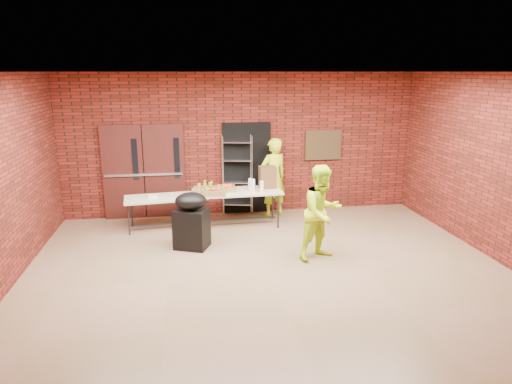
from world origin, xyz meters
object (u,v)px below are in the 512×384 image
table_right (237,194)px  volunteer_woman (273,178)px  table_left (166,199)px  coffee_dispenser (267,177)px  volunteer_man (322,212)px  covered_grill (191,220)px  wire_rack (237,176)px

table_right → volunteer_woman: size_ratio=1.06×
table_left → table_right: size_ratio=0.93×
coffee_dispenser → volunteer_man: bearing=-75.4°
table_left → volunteer_woman: volunteer_woman is taller
covered_grill → volunteer_woman: volunteer_woman is taller
covered_grill → volunteer_woman: bearing=64.7°
volunteer_man → covered_grill: bearing=135.4°
table_left → volunteer_man: volunteer_man is taller
coffee_dispenser → covered_grill: (-1.68, -1.32, -0.46)m
table_left → coffee_dispenser: size_ratio=3.80×
table_left → covered_grill: (0.49, -1.16, -0.10)m
wire_rack → volunteer_man: wire_rack is taller
wire_rack → table_right: size_ratio=0.97×
covered_grill → volunteer_man: size_ratio=0.64×
table_left → covered_grill: covered_grill is taller
table_right → volunteer_man: 2.35m
wire_rack → table_right: 0.80m
covered_grill → wire_rack: bearing=83.0°
covered_grill → volunteer_woman: 2.55m
covered_grill → volunteer_man: volunteer_man is taller
table_left → coffee_dispenser: bearing=-1.5°
wire_rack → table_left: size_ratio=1.05×
wire_rack → covered_grill: wire_rack is taller
table_right → coffee_dispenser: coffee_dispenser is taller
table_left → coffee_dispenser: (2.16, 0.16, 0.36)m
wire_rack → volunteer_woman: size_ratio=1.03×
table_right → volunteer_woman: 1.06m
coffee_dispenser → covered_grill: size_ratio=0.43×
table_left → covered_grill: 1.26m
covered_grill → volunteer_woman: (1.88, 1.68, 0.36)m
wire_rack → volunteer_man: 2.99m
table_left → volunteer_man: size_ratio=1.04×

